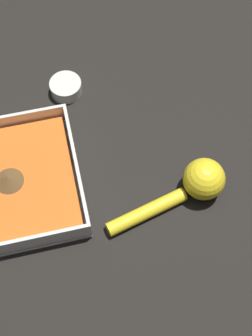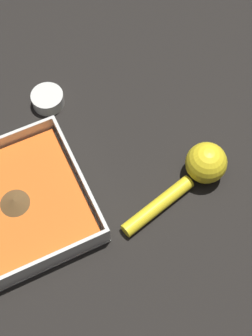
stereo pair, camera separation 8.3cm
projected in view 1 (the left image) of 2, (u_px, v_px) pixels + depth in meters
The scene contains 4 objects.
ground_plane at pixel (32, 172), 0.86m from camera, with size 4.00×4.00×0.00m, color black.
square_dish at pixel (11, 184), 0.83m from camera, with size 0.25×0.25×0.05m.
spice_bowl at pixel (66, 88), 0.93m from camera, with size 0.06×0.06×0.03m.
lemon_squeezer at pixel (193, 185), 0.81m from camera, with size 0.10×0.22×0.07m.
Camera 1 is at (-0.42, -0.08, 0.77)m, focal length 50.00 mm.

